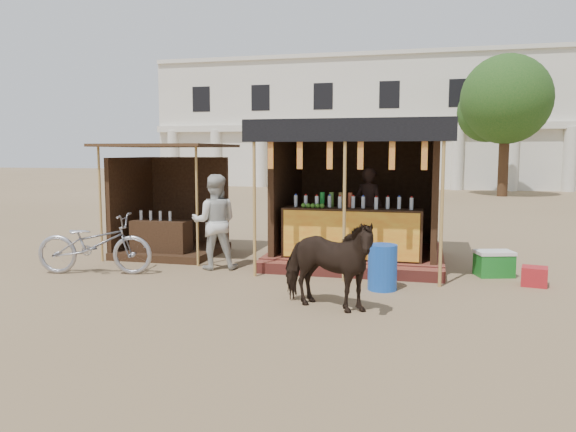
# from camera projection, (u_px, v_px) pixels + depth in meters

# --- Properties ---
(ground) EXTENTS (120.00, 120.00, 0.00)m
(ground) POSITION_uv_depth(u_px,v_px,m) (262.00, 301.00, 8.41)
(ground) COLOR #846B4C
(ground) RESTS_ON ground
(main_stall) EXTENTS (3.60, 3.61, 2.78)m
(main_stall) POSITION_uv_depth(u_px,v_px,m) (358.00, 211.00, 11.29)
(main_stall) COLOR brown
(main_stall) RESTS_ON ground
(secondary_stall) EXTENTS (2.40, 2.40, 2.38)m
(secondary_stall) POSITION_uv_depth(u_px,v_px,m) (165.00, 215.00, 12.20)
(secondary_stall) COLOR #392414
(secondary_stall) RESTS_ON ground
(cow) EXTENTS (1.69, 1.14, 1.30)m
(cow) POSITION_uv_depth(u_px,v_px,m) (327.00, 264.00, 7.86)
(cow) COLOR black
(cow) RESTS_ON ground
(motorbike) EXTENTS (2.21, 1.14, 1.10)m
(motorbike) POSITION_uv_depth(u_px,v_px,m) (95.00, 244.00, 10.21)
(motorbike) COLOR #9B9BA3
(motorbike) RESTS_ON ground
(bystander) EXTENTS (1.04, 0.91, 1.80)m
(bystander) POSITION_uv_depth(u_px,v_px,m) (215.00, 222.00, 10.61)
(bystander) COLOR silver
(bystander) RESTS_ON ground
(blue_barrel) EXTENTS (0.51, 0.51, 0.74)m
(blue_barrel) POSITION_uv_depth(u_px,v_px,m) (382.00, 267.00, 9.03)
(blue_barrel) COLOR blue
(blue_barrel) RESTS_ON ground
(red_crate) EXTENTS (0.47, 0.45, 0.32)m
(red_crate) POSITION_uv_depth(u_px,v_px,m) (534.00, 276.00, 9.33)
(red_crate) COLOR maroon
(red_crate) RESTS_ON ground
(cooler) EXTENTS (0.74, 0.60, 0.46)m
(cooler) POSITION_uv_depth(u_px,v_px,m) (494.00, 263.00, 10.04)
(cooler) COLOR #1A7624
(cooler) RESTS_ON ground
(background_building) EXTENTS (26.00, 7.45, 8.18)m
(background_building) POSITION_uv_depth(u_px,v_px,m) (362.00, 125.00, 37.30)
(background_building) COLOR silver
(background_building) RESTS_ON ground
(tree) EXTENTS (4.50, 4.40, 7.00)m
(tree) POSITION_uv_depth(u_px,v_px,m) (502.00, 103.00, 27.83)
(tree) COLOR #382314
(tree) RESTS_ON ground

